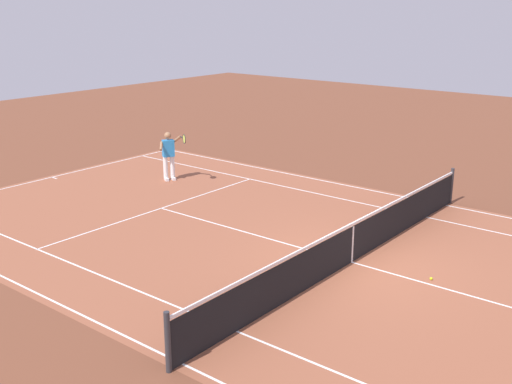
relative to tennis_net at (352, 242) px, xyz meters
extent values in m
plane|color=brown|center=(0.00, 0.00, -0.49)|extent=(60.00, 60.00, 0.00)
cube|color=#935138|center=(0.00, 0.00, -0.49)|extent=(24.20, 11.40, 0.00)
cube|color=white|center=(11.90, 0.00, -0.49)|extent=(0.05, 11.00, 0.01)
cube|color=white|center=(0.00, -5.50, -0.49)|extent=(23.80, 0.05, 0.01)
cube|color=white|center=(0.00, 5.50, -0.49)|extent=(23.80, 0.05, 0.01)
cube|color=white|center=(0.00, -4.11, -0.49)|extent=(23.80, 0.05, 0.01)
cube|color=white|center=(0.00, 4.11, -0.49)|extent=(23.80, 0.05, 0.01)
cube|color=white|center=(6.40, 0.00, -0.49)|extent=(0.05, 8.22, 0.01)
cube|color=white|center=(0.00, 0.00, -0.49)|extent=(12.80, 0.05, 0.01)
cube|color=white|center=(11.75, 0.00, -0.49)|extent=(0.30, 0.05, 0.01)
cylinder|color=#2D2D33|center=(0.00, -5.80, 0.05)|extent=(0.10, 0.10, 1.08)
cylinder|color=#2D2D33|center=(0.00, 5.80, 0.05)|extent=(0.10, 0.10, 1.08)
cube|color=black|center=(0.00, 0.00, -0.05)|extent=(0.02, 11.60, 0.88)
cube|color=white|center=(0.00, 0.00, 0.46)|extent=(0.04, 11.60, 0.06)
cube|color=white|center=(0.00, 0.00, -0.05)|extent=(0.04, 0.06, 0.88)
cylinder|color=white|center=(8.55, -2.23, -0.04)|extent=(0.15, 0.15, 0.74)
cube|color=white|center=(8.50, -2.20, -0.45)|extent=(0.30, 0.23, 0.09)
cylinder|color=white|center=(8.44, -2.44, -0.04)|extent=(0.15, 0.15, 0.74)
cube|color=white|center=(8.38, -2.41, -0.45)|extent=(0.30, 0.23, 0.09)
cube|color=#2884D1|center=(8.49, -2.33, 0.61)|extent=(0.39, 0.45, 0.56)
sphere|color=#9E704C|center=(8.49, -2.33, 1.04)|extent=(0.23, 0.23, 0.23)
cylinder|color=#9E704C|center=(8.47, -2.00, 0.74)|extent=(0.34, 0.36, 0.26)
cylinder|color=#9E704C|center=(8.21, -2.50, 0.94)|extent=(0.43, 0.16, 0.30)
cylinder|color=#232326|center=(7.90, -2.40, 1.05)|extent=(0.26, 0.17, 0.04)
torus|color=#232326|center=(7.64, -2.26, 1.05)|extent=(0.29, 0.17, 0.31)
cylinder|color=#C6D84C|center=(7.64, -2.26, 1.05)|extent=(0.24, 0.13, 0.27)
sphere|color=#CCE01E|center=(-1.85, -0.23, -0.46)|extent=(0.07, 0.07, 0.07)
camera|label=1|loc=(-6.69, 11.88, 5.24)|focal=43.99mm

